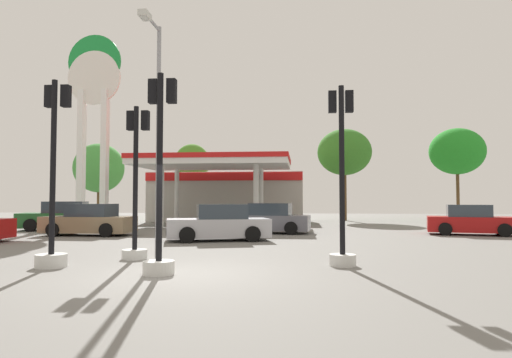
{
  "coord_description": "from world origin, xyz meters",
  "views": [
    {
      "loc": [
        2.89,
        -10.12,
        1.71
      ],
      "look_at": [
        0.76,
        11.02,
        2.67
      ],
      "focal_mm": 31.61,
      "sensor_mm": 36.0,
      "label": 1
    }
  ],
  "objects_px": {
    "traffic_signal_0": "(160,200)",
    "tree_2": "(344,152)",
    "car_1": "(89,221)",
    "car_3": "(219,224)",
    "tree_1": "(192,163)",
    "car_0": "(268,220)",
    "tree_3": "(457,152)",
    "traffic_signal_2": "(342,196)",
    "car_2": "(472,221)",
    "car_5": "(63,217)",
    "tree_0": "(99,168)",
    "station_pole_sign": "(94,105)",
    "traffic_signal_1": "(136,201)",
    "traffic_signal_3": "(53,205)",
    "corner_streetlamp": "(156,117)"
  },
  "relations": [
    {
      "from": "car_0",
      "to": "tree_1",
      "type": "height_order",
      "value": "tree_1"
    },
    {
      "from": "car_0",
      "to": "car_3",
      "type": "bearing_deg",
      "value": -111.9
    },
    {
      "from": "car_3",
      "to": "traffic_signal_0",
      "type": "xyz_separation_m",
      "value": [
        0.19,
        -8.43,
        1.0
      ]
    },
    {
      "from": "car_2",
      "to": "car_0",
      "type": "bearing_deg",
      "value": 179.06
    },
    {
      "from": "car_3",
      "to": "traffic_signal_0",
      "type": "height_order",
      "value": "traffic_signal_0"
    },
    {
      "from": "car_1",
      "to": "tree_2",
      "type": "height_order",
      "value": "tree_2"
    },
    {
      "from": "traffic_signal_0",
      "to": "tree_2",
      "type": "relative_size",
      "value": 0.62
    },
    {
      "from": "traffic_signal_2",
      "to": "tree_0",
      "type": "bearing_deg",
      "value": 125.98
    },
    {
      "from": "station_pole_sign",
      "to": "tree_0",
      "type": "xyz_separation_m",
      "value": [
        -3.52,
        8.45,
        -3.69
      ]
    },
    {
      "from": "traffic_signal_1",
      "to": "tree_1",
      "type": "height_order",
      "value": "tree_1"
    },
    {
      "from": "traffic_signal_2",
      "to": "tree_1",
      "type": "bearing_deg",
      "value": 111.88
    },
    {
      "from": "car_0",
      "to": "car_1",
      "type": "xyz_separation_m",
      "value": [
        -8.34,
        -2.3,
        -0.01
      ]
    },
    {
      "from": "car_0",
      "to": "corner_streetlamp",
      "type": "relative_size",
      "value": 0.66
    },
    {
      "from": "traffic_signal_1",
      "to": "traffic_signal_3",
      "type": "height_order",
      "value": "traffic_signal_3"
    },
    {
      "from": "car_2",
      "to": "traffic_signal_3",
      "type": "xyz_separation_m",
      "value": [
        -14.43,
        -11.8,
        0.91
      ]
    },
    {
      "from": "car_1",
      "to": "tree_3",
      "type": "height_order",
      "value": "tree_3"
    },
    {
      "from": "traffic_signal_2",
      "to": "tree_0",
      "type": "height_order",
      "value": "tree_0"
    },
    {
      "from": "traffic_signal_1",
      "to": "traffic_signal_3",
      "type": "relative_size",
      "value": 0.92
    },
    {
      "from": "car_3",
      "to": "corner_streetlamp",
      "type": "distance_m",
      "value": 7.19
    },
    {
      "from": "car_5",
      "to": "tree_0",
      "type": "distance_m",
      "value": 14.59
    },
    {
      "from": "traffic_signal_2",
      "to": "car_1",
      "type": "bearing_deg",
      "value": 141.92
    },
    {
      "from": "car_2",
      "to": "traffic_signal_3",
      "type": "relative_size",
      "value": 0.91
    },
    {
      "from": "tree_1",
      "to": "car_0",
      "type": "bearing_deg",
      "value": -62.77
    },
    {
      "from": "car_2",
      "to": "car_3",
      "type": "relative_size",
      "value": 0.96
    },
    {
      "from": "tree_3",
      "to": "corner_streetlamp",
      "type": "xyz_separation_m",
      "value": [
        -16.57,
        -25.46,
        -1.54
      ]
    },
    {
      "from": "car_3",
      "to": "tree_2",
      "type": "distance_m",
      "value": 20.31
    },
    {
      "from": "traffic_signal_1",
      "to": "traffic_signal_2",
      "type": "xyz_separation_m",
      "value": [
        5.81,
        -0.75,
        0.13
      ]
    },
    {
      "from": "traffic_signal_0",
      "to": "traffic_signal_2",
      "type": "bearing_deg",
      "value": 22.45
    },
    {
      "from": "station_pole_sign",
      "to": "car_5",
      "type": "height_order",
      "value": "station_pole_sign"
    },
    {
      "from": "traffic_signal_3",
      "to": "car_2",
      "type": "bearing_deg",
      "value": 39.27
    },
    {
      "from": "tree_3",
      "to": "tree_1",
      "type": "bearing_deg",
      "value": -179.97
    },
    {
      "from": "corner_streetlamp",
      "to": "traffic_signal_3",
      "type": "bearing_deg",
      "value": -149.59
    },
    {
      "from": "car_2",
      "to": "tree_1",
      "type": "distance_m",
      "value": 23.37
    },
    {
      "from": "station_pole_sign",
      "to": "tree_2",
      "type": "bearing_deg",
      "value": 24.9
    },
    {
      "from": "car_3",
      "to": "tree_0",
      "type": "distance_m",
      "value": 23.78
    },
    {
      "from": "tree_2",
      "to": "tree_3",
      "type": "xyz_separation_m",
      "value": [
        9.03,
        0.66,
        0.04
      ]
    },
    {
      "from": "car_2",
      "to": "tree_1",
      "type": "height_order",
      "value": "tree_1"
    },
    {
      "from": "car_5",
      "to": "tree_3",
      "type": "xyz_separation_m",
      "value": [
        25.73,
        13.75,
        4.85
      ]
    },
    {
      "from": "car_1",
      "to": "traffic_signal_0",
      "type": "relative_size",
      "value": 0.91
    },
    {
      "from": "car_1",
      "to": "traffic_signal_1",
      "type": "bearing_deg",
      "value": -56.4
    },
    {
      "from": "car_3",
      "to": "traffic_signal_2",
      "type": "height_order",
      "value": "traffic_signal_2"
    },
    {
      "from": "traffic_signal_0",
      "to": "car_2",
      "type": "bearing_deg",
      "value": 47.87
    },
    {
      "from": "traffic_signal_0",
      "to": "tree_1",
      "type": "xyz_separation_m",
      "value": [
        -6.07,
        27.55,
        3.15
      ]
    },
    {
      "from": "car_2",
      "to": "tree_0",
      "type": "xyz_separation_m",
      "value": [
        -25.61,
        14.67,
        3.76
      ]
    },
    {
      "from": "car_2",
      "to": "traffic_signal_3",
      "type": "bearing_deg",
      "value": -140.73
    },
    {
      "from": "traffic_signal_1",
      "to": "tree_2",
      "type": "height_order",
      "value": "tree_2"
    },
    {
      "from": "car_1",
      "to": "car_3",
      "type": "distance_m",
      "value": 6.91
    },
    {
      "from": "traffic_signal_3",
      "to": "tree_1",
      "type": "distance_m",
      "value": 27.13
    },
    {
      "from": "car_0",
      "to": "tree_2",
      "type": "xyz_separation_m",
      "value": [
        5.19,
        14.15,
        4.85
      ]
    },
    {
      "from": "traffic_signal_1",
      "to": "tree_0",
      "type": "xyz_separation_m",
      "value": [
        -12.7,
        24.74,
        2.75
      ]
    }
  ]
}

